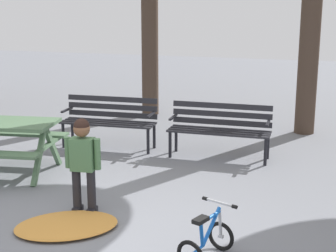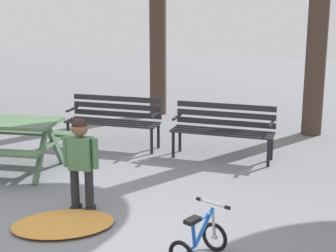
% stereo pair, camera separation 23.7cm
% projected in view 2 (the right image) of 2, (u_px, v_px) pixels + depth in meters
% --- Properties ---
extents(ground, '(36.00, 36.00, 0.00)m').
position_uv_depth(ground, '(71.00, 233.00, 5.54)').
color(ground, slate).
extents(park_bench_far_left, '(1.62, 0.55, 0.85)m').
position_uv_depth(park_bench_far_left, '(114.00, 117.00, 8.73)').
color(park_bench_far_left, '#232328').
rests_on(park_bench_far_left, ground).
extents(park_bench_left, '(1.61, 0.50, 0.85)m').
position_uv_depth(park_bench_left, '(223.00, 126.00, 8.09)').
color(park_bench_left, '#232328').
rests_on(park_bench_left, ground).
extents(child_standing, '(0.43, 0.19, 1.13)m').
position_uv_depth(child_standing, '(81.00, 157.00, 5.96)').
color(child_standing, black).
rests_on(child_standing, ground).
extents(kids_bicycle, '(0.52, 0.63, 0.54)m').
position_uv_depth(kids_bicycle, '(198.00, 242.00, 4.89)').
color(kids_bicycle, black).
rests_on(kids_bicycle, ground).
extents(leaf_pile, '(1.37, 1.26, 0.07)m').
position_uv_depth(leaf_pile, '(63.00, 224.00, 5.68)').
color(leaf_pile, '#C68438').
rests_on(leaf_pile, ground).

